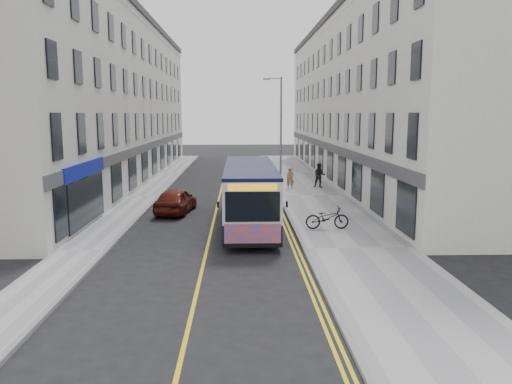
{
  "coord_description": "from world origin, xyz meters",
  "views": [
    {
      "loc": [
        1.35,
        -20.73,
        5.5
      ],
      "look_at": [
        2.18,
        4.09,
        1.6
      ],
      "focal_mm": 35.0,
      "sensor_mm": 36.0,
      "label": 1
    }
  ],
  "objects": [
    {
      "name": "pavement_west",
      "position": [
        -5.0,
        12.0,
        0.06
      ],
      "size": [
        2.0,
        64.0,
        0.12
      ],
      "primitive_type": "cube",
      "color": "#969699",
      "rests_on": "ground"
    },
    {
      "name": "terrace_west",
      "position": [
        -9.0,
        21.0,
        6.5
      ],
      "size": [
        6.0,
        46.0,
        13.0
      ],
      "primitive_type": "cube",
      "color": "silver",
      "rests_on": "ground"
    },
    {
      "name": "road_centre_line",
      "position": [
        0.0,
        12.0,
        0.0
      ],
      "size": [
        0.12,
        64.0,
        0.01
      ],
      "primitive_type": "cube",
      "color": "gold",
      "rests_on": "ground"
    },
    {
      "name": "kerb_east",
      "position": [
        4.0,
        12.0,
        0.07
      ],
      "size": [
        0.18,
        64.0,
        0.13
      ],
      "primitive_type": "cube",
      "color": "slate",
      "rests_on": "ground"
    },
    {
      "name": "streetlamp",
      "position": [
        4.17,
        14.0,
        4.38
      ],
      "size": [
        1.32,
        0.18,
        8.0
      ],
      "color": "gray",
      "rests_on": "ground"
    },
    {
      "name": "car_white",
      "position": [
        2.41,
        21.0,
        0.74
      ],
      "size": [
        1.75,
        4.55,
        1.48
      ],
      "primitive_type": "imported",
      "rotation": [
        0.0,
        0.0,
        -0.04
      ],
      "color": "white",
      "rests_on": "ground"
    },
    {
      "name": "road_dbl_yellow_inner",
      "position": [
        3.55,
        12.0,
        0.0
      ],
      "size": [
        0.1,
        64.0,
        0.01
      ],
      "primitive_type": "cube",
      "color": "gold",
      "rests_on": "ground"
    },
    {
      "name": "bicycle",
      "position": [
        5.48,
        2.15,
        0.66
      ],
      "size": [
        2.06,
        0.77,
        1.07
      ],
      "primitive_type": "imported",
      "rotation": [
        0.0,
        0.0,
        1.6
      ],
      "color": "black",
      "rests_on": "pavement_east"
    },
    {
      "name": "terrace_east",
      "position": [
        11.5,
        21.0,
        6.5
      ],
      "size": [
        6.0,
        46.0,
        13.0
      ],
      "primitive_type": "cube",
      "color": "white",
      "rests_on": "ground"
    },
    {
      "name": "car_maroon",
      "position": [
        -2.22,
        6.88,
        0.71
      ],
      "size": [
        2.24,
        4.36,
        1.42
      ],
      "primitive_type": "imported",
      "rotation": [
        0.0,
        0.0,
        3.0
      ],
      "color": "#51150D",
      "rests_on": "ground"
    },
    {
      "name": "ground",
      "position": [
        0.0,
        0.0,
        0.0
      ],
      "size": [
        140.0,
        140.0,
        0.0
      ],
      "primitive_type": "plane",
      "color": "black",
      "rests_on": "ground"
    },
    {
      "name": "pedestrian_near",
      "position": [
        5.02,
        14.81,
        0.9
      ],
      "size": [
        0.58,
        0.39,
        1.56
      ],
      "primitive_type": "imported",
      "rotation": [
        0.0,
        0.0,
        -0.02
      ],
      "color": "#9A6646",
      "rests_on": "pavement_east"
    },
    {
      "name": "kerb_west",
      "position": [
        -4.0,
        12.0,
        0.07
      ],
      "size": [
        0.18,
        64.0,
        0.13
      ],
      "primitive_type": "cube",
      "color": "slate",
      "rests_on": "ground"
    },
    {
      "name": "road_dbl_yellow_outer",
      "position": [
        3.75,
        12.0,
        0.0
      ],
      "size": [
        0.1,
        64.0,
        0.01
      ],
      "primitive_type": "cube",
      "color": "gold",
      "rests_on": "ground"
    },
    {
      "name": "pedestrian_far",
      "position": [
        7.25,
        15.49,
        1.02
      ],
      "size": [
        0.9,
        0.71,
        1.81
      ],
      "primitive_type": "imported",
      "rotation": [
        0.0,
        0.0,
        -0.03
      ],
      "color": "black",
      "rests_on": "pavement_east"
    },
    {
      "name": "city_bus",
      "position": [
        1.86,
        3.48,
        1.66
      ],
      "size": [
        2.44,
        10.46,
        3.04
      ],
      "color": "black",
      "rests_on": "ground"
    },
    {
      "name": "pavement_east",
      "position": [
        6.25,
        12.0,
        0.06
      ],
      "size": [
        4.5,
        64.0,
        0.12
      ],
      "primitive_type": "cube",
      "color": "#969699",
      "rests_on": "ground"
    }
  ]
}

